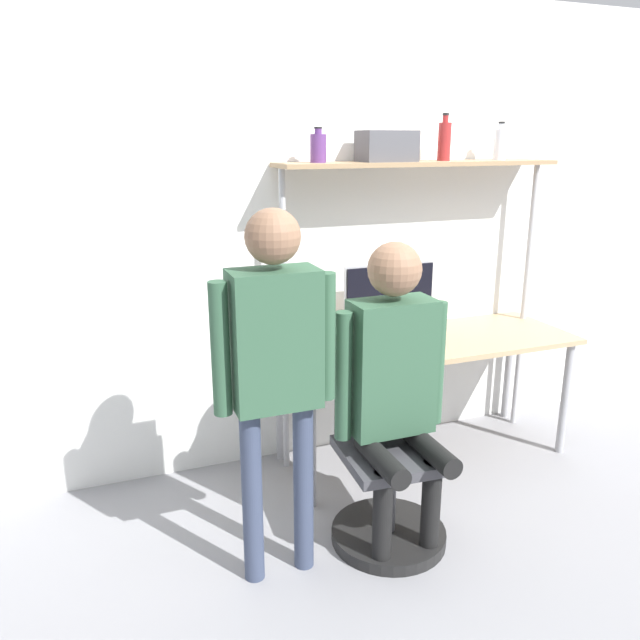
{
  "coord_description": "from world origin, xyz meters",
  "views": [
    {
      "loc": [
        -1.85,
        -2.68,
        1.9
      ],
      "look_at": [
        -0.87,
        -0.14,
        1.1
      ],
      "focal_mm": 35.0,
      "sensor_mm": 36.0,
      "label": 1
    }
  ],
  "objects_px": {
    "office_chair": "(387,483)",
    "bottle_clear": "(500,144)",
    "laptop": "(357,347)",
    "person_standing": "(275,355)",
    "person_seated": "(395,373)",
    "storage_box": "(387,146)",
    "monitor": "(390,296)",
    "bottle_red": "(444,141)",
    "bottle_purple": "(318,148)",
    "cell_phone": "(400,351)"
  },
  "relations": [
    {
      "from": "office_chair",
      "to": "bottle_clear",
      "type": "relative_size",
      "value": 4.28
    },
    {
      "from": "laptop",
      "to": "person_standing",
      "type": "relative_size",
      "value": 0.2
    },
    {
      "from": "person_seated",
      "to": "storage_box",
      "type": "distance_m",
      "value": 1.36
    },
    {
      "from": "person_standing",
      "to": "monitor",
      "type": "bearing_deg",
      "value": 41.87
    },
    {
      "from": "office_chair",
      "to": "laptop",
      "type": "bearing_deg",
      "value": 82.37
    },
    {
      "from": "laptop",
      "to": "bottle_clear",
      "type": "xyz_separation_m",
      "value": [
        1.05,
        0.29,
        1.06
      ]
    },
    {
      "from": "storage_box",
      "to": "bottle_red",
      "type": "bearing_deg",
      "value": 0.0
    },
    {
      "from": "bottle_purple",
      "to": "bottle_clear",
      "type": "distance_m",
      "value": 1.16
    },
    {
      "from": "office_chair",
      "to": "storage_box",
      "type": "bearing_deg",
      "value": 66.11
    },
    {
      "from": "person_seated",
      "to": "storage_box",
      "type": "bearing_deg",
      "value": 67.06
    },
    {
      "from": "laptop",
      "to": "bottle_purple",
      "type": "relative_size",
      "value": 1.75
    },
    {
      "from": "monitor",
      "to": "bottle_clear",
      "type": "distance_m",
      "value": 1.12
    },
    {
      "from": "cell_phone",
      "to": "storage_box",
      "type": "height_order",
      "value": "storage_box"
    },
    {
      "from": "laptop",
      "to": "bottle_purple",
      "type": "height_order",
      "value": "bottle_purple"
    },
    {
      "from": "monitor",
      "to": "office_chair",
      "type": "relative_size",
      "value": 0.61
    },
    {
      "from": "bottle_clear",
      "to": "storage_box",
      "type": "xyz_separation_m",
      "value": [
        -0.75,
        0.0,
        -0.01
      ]
    },
    {
      "from": "cell_phone",
      "to": "bottle_red",
      "type": "relative_size",
      "value": 0.57
    },
    {
      "from": "laptop",
      "to": "storage_box",
      "type": "relative_size",
      "value": 1.05
    },
    {
      "from": "cell_phone",
      "to": "laptop",
      "type": "bearing_deg",
      "value": 177.62
    },
    {
      "from": "office_chair",
      "to": "bottle_red",
      "type": "relative_size",
      "value": 3.57
    },
    {
      "from": "office_chair",
      "to": "bottle_red",
      "type": "xyz_separation_m",
      "value": [
        0.74,
        0.83,
        1.59
      ]
    },
    {
      "from": "laptop",
      "to": "storage_box",
      "type": "bearing_deg",
      "value": 44.68
    },
    {
      "from": "office_chair",
      "to": "bottle_purple",
      "type": "distance_m",
      "value": 1.77
    },
    {
      "from": "cell_phone",
      "to": "storage_box",
      "type": "relative_size",
      "value": 0.49
    },
    {
      "from": "bottle_red",
      "to": "bottle_clear",
      "type": "xyz_separation_m",
      "value": [
        0.39,
        0.0,
        -0.02
      ]
    },
    {
      "from": "cell_phone",
      "to": "person_seated",
      "type": "height_order",
      "value": "person_seated"
    },
    {
      "from": "person_standing",
      "to": "bottle_red",
      "type": "bearing_deg",
      "value": 34.39
    },
    {
      "from": "person_standing",
      "to": "storage_box",
      "type": "height_order",
      "value": "storage_box"
    },
    {
      "from": "laptop",
      "to": "office_chair",
      "type": "xyz_separation_m",
      "value": [
        -0.07,
        -0.54,
        -0.52
      ]
    },
    {
      "from": "monitor",
      "to": "person_standing",
      "type": "xyz_separation_m",
      "value": [
        -0.98,
        -0.87,
        0.04
      ]
    },
    {
      "from": "office_chair",
      "to": "storage_box",
      "type": "distance_m",
      "value": 1.81
    },
    {
      "from": "laptop",
      "to": "person_standing",
      "type": "xyz_separation_m",
      "value": [
        -0.64,
        -0.6,
        0.23
      ]
    },
    {
      "from": "person_seated",
      "to": "bottle_purple",
      "type": "bearing_deg",
      "value": 92.43
    },
    {
      "from": "person_standing",
      "to": "bottle_clear",
      "type": "bearing_deg",
      "value": 27.86
    },
    {
      "from": "laptop",
      "to": "monitor",
      "type": "bearing_deg",
      "value": 39.2
    },
    {
      "from": "bottle_red",
      "to": "bottle_clear",
      "type": "relative_size",
      "value": 1.2
    },
    {
      "from": "office_chair",
      "to": "person_standing",
      "type": "bearing_deg",
      "value": -173.39
    },
    {
      "from": "person_seated",
      "to": "person_standing",
      "type": "distance_m",
      "value": 0.59
    },
    {
      "from": "person_seated",
      "to": "bottle_red",
      "type": "xyz_separation_m",
      "value": [
        0.74,
        0.87,
        1.01
      ]
    },
    {
      "from": "bottle_clear",
      "to": "storage_box",
      "type": "bearing_deg",
      "value": 180.0
    },
    {
      "from": "bottle_red",
      "to": "monitor",
      "type": "bearing_deg",
      "value": -176.61
    },
    {
      "from": "bottle_red",
      "to": "laptop",
      "type": "bearing_deg",
      "value": -156.29
    },
    {
      "from": "laptop",
      "to": "bottle_purple",
      "type": "distance_m",
      "value": 1.09
    },
    {
      "from": "office_chair",
      "to": "person_seated",
      "type": "bearing_deg",
      "value": -93.22
    },
    {
      "from": "monitor",
      "to": "laptop",
      "type": "xyz_separation_m",
      "value": [
        -0.33,
        -0.27,
        -0.19
      ]
    },
    {
      "from": "cell_phone",
      "to": "monitor",
      "type": "bearing_deg",
      "value": 76.12
    },
    {
      "from": "cell_phone",
      "to": "bottle_purple",
      "type": "bearing_deg",
      "value": 141.1
    },
    {
      "from": "person_seated",
      "to": "bottle_red",
      "type": "relative_size",
      "value": 5.58
    },
    {
      "from": "cell_phone",
      "to": "office_chair",
      "type": "bearing_deg",
      "value": -122.56
    },
    {
      "from": "monitor",
      "to": "bottle_clear",
      "type": "height_order",
      "value": "bottle_clear"
    }
  ]
}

